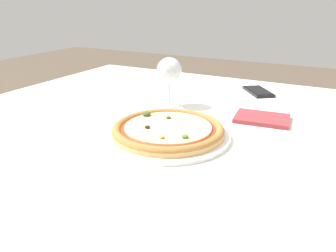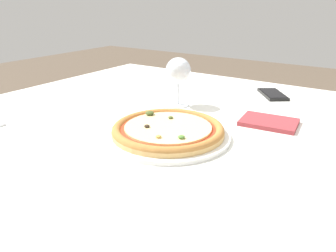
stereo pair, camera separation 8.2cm
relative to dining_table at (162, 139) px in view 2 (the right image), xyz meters
name	(u,v)px [view 2 (the right image)]	position (x,y,z in m)	size (l,w,h in m)	color
dining_table	(162,139)	(0.00, 0.00, 0.00)	(1.25, 1.18, 0.71)	brown
pizza_plate	(168,131)	(0.10, -0.12, 0.09)	(0.31, 0.31, 0.04)	white
wine_glass_far_left	(178,72)	(-0.02, 0.12, 0.19)	(0.08, 0.08, 0.16)	silver
cell_phone	(273,94)	(0.20, 0.40, 0.08)	(0.14, 0.16, 0.01)	black
napkin_folded	(269,122)	(0.29, 0.11, 0.08)	(0.16, 0.12, 0.01)	#933338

